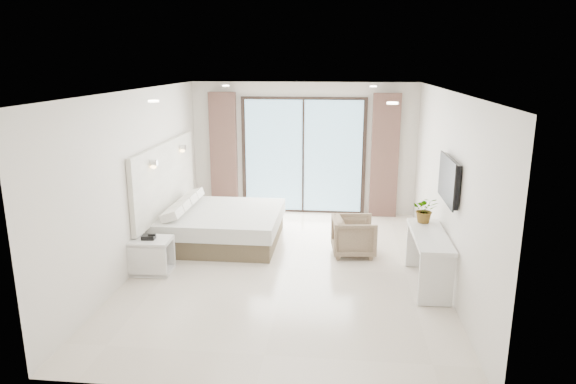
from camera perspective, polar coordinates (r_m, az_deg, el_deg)
name	(u,v)px	position (r m, az deg, el deg)	size (l,w,h in m)	color
ground	(288,268)	(8.01, -0.04, -8.47)	(6.20, 6.20, 0.00)	beige
room_shell	(281,157)	(8.39, -0.78, 3.88)	(4.62, 6.22, 2.72)	silver
bed	(221,226)	(9.11, -7.47, -3.72)	(2.03, 1.93, 0.71)	brown
nightstand	(152,256)	(8.03, -14.89, -6.87)	(0.59, 0.49, 0.53)	silver
phone	(149,237)	(7.94, -15.24, -4.86)	(0.19, 0.15, 0.06)	black
console_desk	(429,248)	(7.52, 15.39, -6.05)	(0.46, 1.47, 0.77)	silver
plant	(425,212)	(7.89, 14.98, -2.20)	(0.36, 0.40, 0.31)	#33662D
armchair	(354,234)	(8.52, 7.33, -4.67)	(0.68, 0.63, 0.70)	#8D765C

